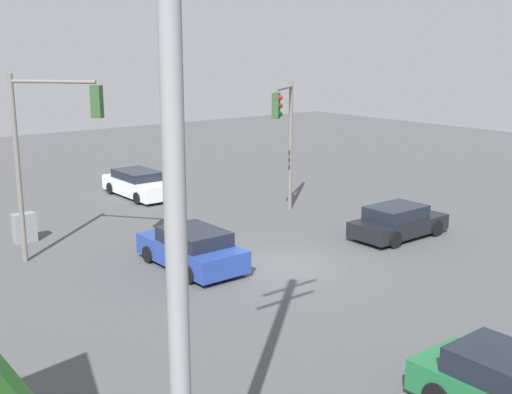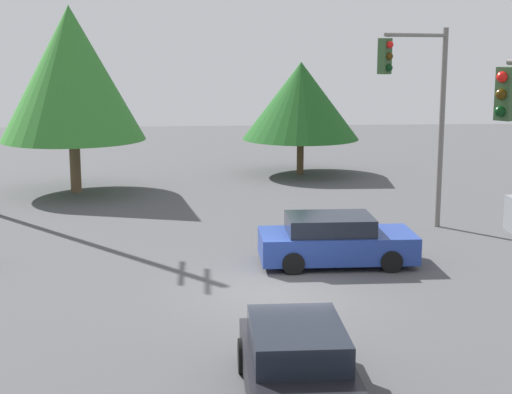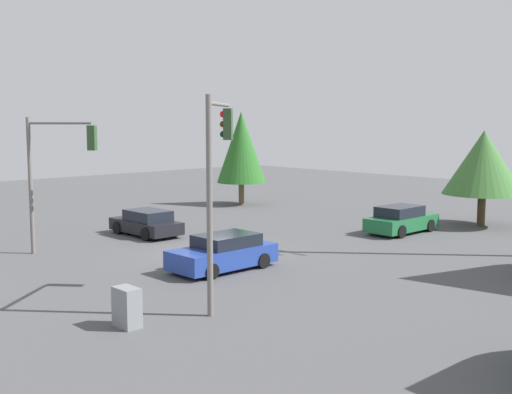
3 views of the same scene
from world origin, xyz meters
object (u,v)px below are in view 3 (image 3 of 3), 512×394
sedan_dark (146,223)px  traffic_signal_main (56,162)px  traffic_signal_cross (217,165)px  electrical_cabinet (127,307)px  sedan_blue (223,253)px  sedan_green (401,220)px

sedan_dark → traffic_signal_main: 6.52m
traffic_signal_cross → electrical_cabinet: bearing=140.7°
sedan_dark → traffic_signal_main: traffic_signal_main is taller
sedan_blue → sedan_green: bearing=-90.6°
traffic_signal_main → electrical_cabinet: (10.57, -3.24, -3.47)m
traffic_signal_main → sedan_dark: bearing=67.2°
sedan_green → electrical_cabinet: bearing=-79.8°
sedan_green → traffic_signal_cross: traffic_signal_cross is taller
sedan_dark → electrical_cabinet: 14.67m
sedan_dark → sedan_green: (8.51, 9.99, 0.05)m
sedan_blue → traffic_signal_main: (-7.11, -3.33, 3.37)m
traffic_signal_cross → traffic_signal_main: bearing=51.9°
sedan_blue → traffic_signal_cross: (3.51, -3.26, 3.77)m
sedan_blue → traffic_signal_cross: size_ratio=0.65×
sedan_dark → electrical_cabinet: (11.84, -8.65, -0.06)m
sedan_green → sedan_blue: 12.07m
traffic_signal_cross → electrical_cabinet: (-0.05, -3.31, -3.87)m
sedan_blue → traffic_signal_cross: 6.10m
sedan_green → sedan_dark: bearing=-130.4°
electrical_cabinet → traffic_signal_cross: bearing=89.1°
sedan_dark → traffic_signal_cross: size_ratio=0.63×
traffic_signal_main → electrical_cabinet: traffic_signal_main is taller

